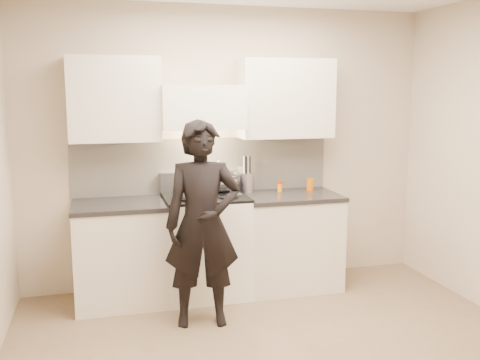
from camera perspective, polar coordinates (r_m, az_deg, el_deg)
The scene contains 10 objects.
room_shell at distance 3.89m, azimuth 2.71°, elevation 5.07°, with size 4.04×3.54×2.70m.
stove at distance 5.05m, azimuth -3.66°, elevation -6.92°, with size 0.76×0.65×0.96m.
counter_right at distance 5.27m, azimuth 5.29°, elevation -6.40°, with size 0.92×0.67×0.92m.
counter_left at distance 4.97m, azimuth -12.61°, elevation -7.57°, with size 0.82×0.67×0.92m.
wok at distance 5.03m, azimuth -2.27°, elevation 0.02°, with size 0.42×0.52×0.34m.
stock_pot at distance 4.78m, azimuth -4.98°, elevation -0.96°, with size 0.30×0.29×0.15m.
utensil_crock at distance 5.21m, azimuth 0.71°, elevation -0.12°, with size 0.13×0.13×0.36m.
spice_jar at distance 5.25m, azimuth 4.28°, elevation -0.67°, with size 0.05×0.05×0.11m.
oil_glass at distance 5.35m, azimuth 7.50°, elevation -0.48°, with size 0.07×0.07×0.12m.
person at distance 4.32m, azimuth -4.01°, elevation -4.73°, with size 0.61×0.40×1.67m, color black.
Camera 1 is at (-1.22, -3.33, 1.89)m, focal length 40.00 mm.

